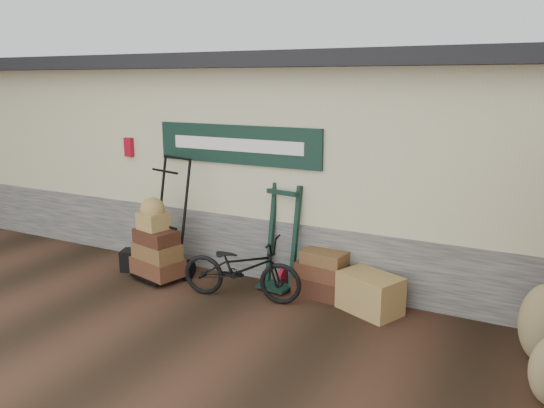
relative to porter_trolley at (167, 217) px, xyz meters
The scene contains 8 objects.
ground 1.57m from the porter_trolley, 21.11° to the right, with size 80.00×80.00×0.00m, color black.
station_building 2.67m from the porter_trolley, 62.30° to the left, with size 14.40×4.10×3.20m.
porter_trolley is the anchor object (origin of this frame).
green_barrow 1.71m from the porter_trolley, 13.12° to the left, with size 0.52×0.44×1.45m, color black, non-canonical shape.
suitcase_stack 2.39m from the porter_trolley, ahead, with size 0.72×0.45×0.64m, color #331A10, non-canonical shape.
wicker_hamper 3.09m from the porter_trolley, ahead, with size 0.74×0.49×0.49m, color olive.
black_trunk 0.98m from the porter_trolley, behind, with size 0.32×0.28×0.32m, color black.
bicycle 1.46m from the porter_trolley, ahead, with size 1.64×0.57×0.95m, color black.
Camera 1 is at (3.59, -5.41, 2.84)m, focal length 35.00 mm.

